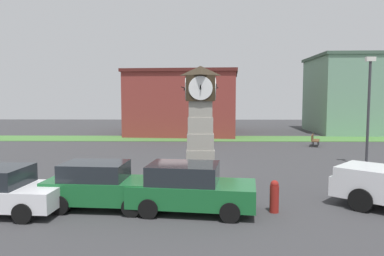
{
  "coord_description": "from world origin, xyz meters",
  "views": [
    {
      "loc": [
        0.58,
        -18.14,
        3.93
      ],
      "look_at": [
        0.28,
        1.55,
        2.2
      ],
      "focal_mm": 35.0,
      "sensor_mm": 36.0,
      "label": 1
    }
  ],
  "objects_px": {
    "car_by_building": "(190,188)",
    "clock_tower": "(200,124)",
    "bollard_end_row": "(176,181)",
    "bollard_mid_row": "(238,191)",
    "bench": "(314,139)",
    "bollard_near_tower": "(274,196)",
    "street_lamp_near_road": "(369,104)",
    "car_near_tower": "(101,185)",
    "bollard_far_row": "(205,185)"
  },
  "relations": [
    {
      "from": "car_by_building",
      "to": "bollard_far_row",
      "type": "bearing_deg",
      "value": 70.33
    },
    {
      "from": "bollard_far_row",
      "to": "car_by_building",
      "type": "distance_m",
      "value": 1.63
    },
    {
      "from": "car_by_building",
      "to": "clock_tower",
      "type": "bearing_deg",
      "value": 85.36
    },
    {
      "from": "bollard_far_row",
      "to": "bench",
      "type": "relative_size",
      "value": 0.63
    },
    {
      "from": "bollard_far_row",
      "to": "car_by_building",
      "type": "height_order",
      "value": "car_by_building"
    },
    {
      "from": "clock_tower",
      "to": "car_near_tower",
      "type": "height_order",
      "value": "clock_tower"
    },
    {
      "from": "bollard_end_row",
      "to": "bollard_far_row",
      "type": "bearing_deg",
      "value": -37.91
    },
    {
      "from": "bollard_near_tower",
      "to": "car_by_building",
      "type": "xyz_separation_m",
      "value": [
        -2.83,
        0.06,
        0.27
      ]
    },
    {
      "from": "clock_tower",
      "to": "bench",
      "type": "xyz_separation_m",
      "value": [
        8.9,
        11.78,
        -2.11
      ]
    },
    {
      "from": "bench",
      "to": "bollard_end_row",
      "type": "bearing_deg",
      "value": -125.26
    },
    {
      "from": "clock_tower",
      "to": "bollard_mid_row",
      "type": "relative_size",
      "value": 5.28
    },
    {
      "from": "clock_tower",
      "to": "bench",
      "type": "height_order",
      "value": "clock_tower"
    },
    {
      "from": "bollard_mid_row",
      "to": "bollard_far_row",
      "type": "bearing_deg",
      "value": 147.98
    },
    {
      "from": "bollard_mid_row",
      "to": "street_lamp_near_road",
      "type": "xyz_separation_m",
      "value": [
        7.8,
        7.2,
        2.97
      ]
    },
    {
      "from": "bench",
      "to": "street_lamp_near_road",
      "type": "relative_size",
      "value": 0.28
    },
    {
      "from": "clock_tower",
      "to": "bollard_far_row",
      "type": "xyz_separation_m",
      "value": [
        0.16,
        -3.14,
        -2.1
      ]
    },
    {
      "from": "bollard_mid_row",
      "to": "bollard_far_row",
      "type": "relative_size",
      "value": 0.94
    },
    {
      "from": "bollard_near_tower",
      "to": "street_lamp_near_road",
      "type": "bearing_deg",
      "value": 50.32
    },
    {
      "from": "bollard_end_row",
      "to": "bench",
      "type": "xyz_separation_m",
      "value": [
        9.91,
        14.01,
        0.03
      ]
    },
    {
      "from": "bollard_mid_row",
      "to": "car_near_tower",
      "type": "bearing_deg",
      "value": -174.77
    },
    {
      "from": "bollard_near_tower",
      "to": "bench",
      "type": "bearing_deg",
      "value": 68.62
    },
    {
      "from": "bollard_far_row",
      "to": "clock_tower",
      "type": "bearing_deg",
      "value": 92.96
    },
    {
      "from": "bollard_near_tower",
      "to": "bench",
      "type": "relative_size",
      "value": 0.65
    },
    {
      "from": "clock_tower",
      "to": "car_by_building",
      "type": "relative_size",
      "value": 1.19
    },
    {
      "from": "clock_tower",
      "to": "car_by_building",
      "type": "bearing_deg",
      "value": -94.64
    },
    {
      "from": "bollard_end_row",
      "to": "bench",
      "type": "height_order",
      "value": "bollard_end_row"
    },
    {
      "from": "bollard_far_row",
      "to": "car_near_tower",
      "type": "distance_m",
      "value": 3.83
    },
    {
      "from": "bollard_far_row",
      "to": "car_near_tower",
      "type": "relative_size",
      "value": 0.26
    },
    {
      "from": "bollard_end_row",
      "to": "bench",
      "type": "relative_size",
      "value": 0.58
    },
    {
      "from": "street_lamp_near_road",
      "to": "bollard_far_row",
      "type": "bearing_deg",
      "value": -144.14
    },
    {
      "from": "car_by_building",
      "to": "street_lamp_near_road",
      "type": "bearing_deg",
      "value": 40.05
    },
    {
      "from": "bollard_mid_row",
      "to": "bench",
      "type": "bearing_deg",
      "value": 64.15
    },
    {
      "from": "bollard_end_row",
      "to": "bollard_mid_row",
      "type": "bearing_deg",
      "value": -35.08
    },
    {
      "from": "car_near_tower",
      "to": "bench",
      "type": "distance_m",
      "value": 20.3
    },
    {
      "from": "bollard_far_row",
      "to": "bollard_end_row",
      "type": "xyz_separation_m",
      "value": [
        -1.17,
        0.91,
        -0.04
      ]
    },
    {
      "from": "car_by_building",
      "to": "bollard_end_row",
      "type": "bearing_deg",
      "value": 104.57
    },
    {
      "from": "bollard_mid_row",
      "to": "bench",
      "type": "distance_m",
      "value": 17.39
    },
    {
      "from": "car_near_tower",
      "to": "car_by_building",
      "type": "distance_m",
      "value": 3.12
    },
    {
      "from": "bench",
      "to": "bollard_mid_row",
      "type": "bearing_deg",
      "value": -115.85
    },
    {
      "from": "bollard_near_tower",
      "to": "bollard_far_row",
      "type": "distance_m",
      "value": 2.77
    },
    {
      "from": "bollard_far_row",
      "to": "car_by_building",
      "type": "xyz_separation_m",
      "value": [
        -0.54,
        -1.51,
        0.28
      ]
    },
    {
      "from": "bollard_mid_row",
      "to": "bench",
      "type": "height_order",
      "value": "bollard_mid_row"
    },
    {
      "from": "car_near_tower",
      "to": "bollard_mid_row",
      "type": "bearing_deg",
      "value": 5.23
    },
    {
      "from": "bollard_mid_row",
      "to": "street_lamp_near_road",
      "type": "bearing_deg",
      "value": 42.73
    },
    {
      "from": "bollard_mid_row",
      "to": "street_lamp_near_road",
      "type": "height_order",
      "value": "street_lamp_near_road"
    },
    {
      "from": "car_near_tower",
      "to": "street_lamp_near_road",
      "type": "xyz_separation_m",
      "value": [
        12.6,
        7.64,
        2.67
      ]
    },
    {
      "from": "car_near_tower",
      "to": "street_lamp_near_road",
      "type": "relative_size",
      "value": 0.67
    },
    {
      "from": "bollard_near_tower",
      "to": "car_by_building",
      "type": "relative_size",
      "value": 0.25
    },
    {
      "from": "car_near_tower",
      "to": "bench",
      "type": "height_order",
      "value": "car_near_tower"
    },
    {
      "from": "bollard_near_tower",
      "to": "street_lamp_near_road",
      "type": "xyz_separation_m",
      "value": [
        6.67,
        8.04,
        2.92
      ]
    }
  ]
}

